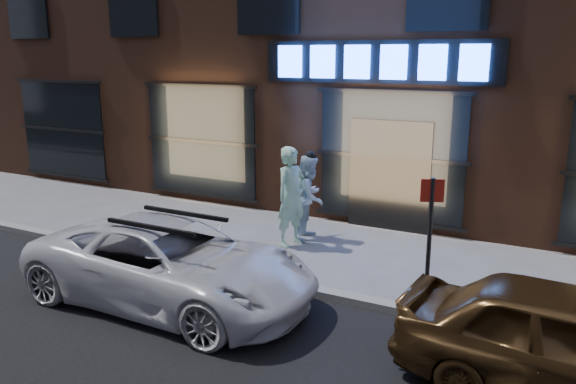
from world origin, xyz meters
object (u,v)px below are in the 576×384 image
(man_cap, at_px, (310,197))
(sign_post, at_px, (430,233))
(man_bowtie, at_px, (291,197))
(white_suv, at_px, (170,263))

(man_cap, bearing_deg, sign_post, -134.04)
(man_cap, distance_m, sign_post, 3.94)
(man_bowtie, distance_m, sign_post, 3.69)
(man_bowtie, height_order, man_cap, man_bowtie)
(man_cap, bearing_deg, white_suv, 166.89)
(man_bowtie, bearing_deg, man_cap, 7.45)
(man_cap, height_order, white_suv, man_cap)
(white_suv, bearing_deg, man_cap, -7.47)
(man_cap, distance_m, white_suv, 3.92)
(man_bowtie, xyz_separation_m, white_suv, (-0.40, -3.27, -0.36))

